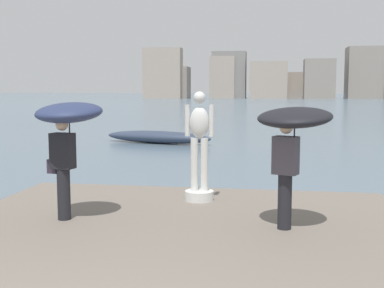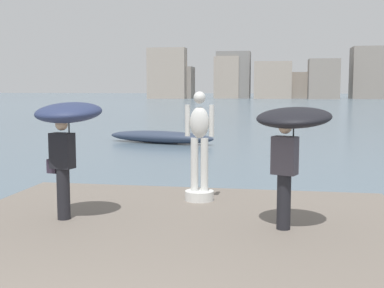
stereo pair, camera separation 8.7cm
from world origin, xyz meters
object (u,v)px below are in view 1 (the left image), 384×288
Objects in this scene: statue_white_figure at (199,154)px; onlooker_right at (293,130)px; boat_near at (158,137)px; onlooker_left at (68,124)px.

statue_white_figure reaches higher than onlooker_right.
onlooker_left is at bearing -82.38° from boat_near.
onlooker_left is 0.37× the size of boat_near.
onlooker_right reaches higher than boat_near.
statue_white_figure is 0.39× the size of boat_near.
statue_white_figure is at bearing 42.94° from onlooker_left.
onlooker_right is (3.70, -0.01, -0.04)m from onlooker_left.
boat_near is at bearing 97.62° from onlooker_left.
statue_white_figure is 14.29m from boat_near.
boat_near is (-2.07, 15.50, -1.73)m from onlooker_left.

